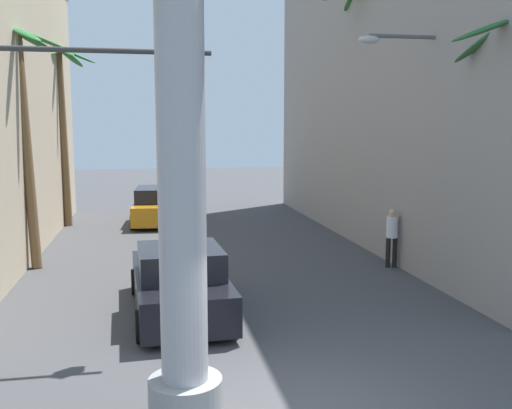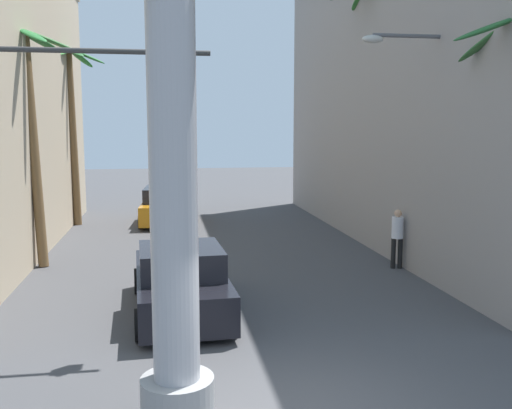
{
  "view_description": "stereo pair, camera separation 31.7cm",
  "coord_description": "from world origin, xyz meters",
  "px_view_note": "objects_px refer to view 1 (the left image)",
  "views": [
    {
      "loc": [
        -2.18,
        -7.37,
        4.13
      ],
      "look_at": [
        0.0,
        4.13,
        2.55
      ],
      "focal_mm": 40.0,
      "sensor_mm": 36.0,
      "label": 1
    },
    {
      "loc": [
        -1.87,
        -7.42,
        4.13
      ],
      "look_at": [
        0.0,
        4.13,
        2.55
      ],
      "focal_mm": 40.0,
      "sensor_mm": 36.0,
      "label": 2
    }
  ],
  "objects_px": {
    "street_lamp": "(437,131)",
    "pedestrian_mid_right": "(392,233)",
    "car_far": "(158,206)",
    "palm_tree_mid_left": "(20,102)",
    "car_lead": "(179,283)",
    "palm_tree_far_left": "(61,109)",
    "palm_tree_mid_right": "(368,78)",
    "traffic_light_mast": "(33,137)"
  },
  "relations": [
    {
      "from": "pedestrian_mid_right",
      "to": "palm_tree_mid_left",
      "type": "bearing_deg",
      "value": 169.23
    },
    {
      "from": "pedestrian_mid_right",
      "to": "palm_tree_mid_right",
      "type": "bearing_deg",
      "value": 81.23
    },
    {
      "from": "car_far",
      "to": "palm_tree_mid_left",
      "type": "relative_size",
      "value": 0.67
    },
    {
      "from": "palm_tree_mid_left",
      "to": "pedestrian_mid_right",
      "type": "bearing_deg",
      "value": -10.77
    },
    {
      "from": "street_lamp",
      "to": "traffic_light_mast",
      "type": "relative_size",
      "value": 1.17
    },
    {
      "from": "car_far",
      "to": "street_lamp",
      "type": "bearing_deg",
      "value": -57.54
    },
    {
      "from": "traffic_light_mast",
      "to": "palm_tree_far_left",
      "type": "xyz_separation_m",
      "value": [
        -1.43,
        14.04,
        0.93
      ]
    },
    {
      "from": "car_far",
      "to": "palm_tree_far_left",
      "type": "relative_size",
      "value": 0.63
    },
    {
      "from": "car_lead",
      "to": "street_lamp",
      "type": "bearing_deg",
      "value": 11.65
    },
    {
      "from": "traffic_light_mast",
      "to": "car_lead",
      "type": "height_order",
      "value": "traffic_light_mast"
    },
    {
      "from": "street_lamp",
      "to": "pedestrian_mid_right",
      "type": "xyz_separation_m",
      "value": [
        -0.39,
        1.69,
        -3.01
      ]
    },
    {
      "from": "palm_tree_mid_right",
      "to": "street_lamp",
      "type": "bearing_deg",
      "value": -91.89
    },
    {
      "from": "street_lamp",
      "to": "car_lead",
      "type": "bearing_deg",
      "value": -168.35
    },
    {
      "from": "palm_tree_far_left",
      "to": "street_lamp",
      "type": "bearing_deg",
      "value": -45.58
    },
    {
      "from": "palm_tree_mid_left",
      "to": "car_lead",
      "type": "bearing_deg",
      "value": -50.63
    },
    {
      "from": "car_far",
      "to": "palm_tree_mid_right",
      "type": "bearing_deg",
      "value": -38.5
    },
    {
      "from": "car_far",
      "to": "palm_tree_mid_right",
      "type": "relative_size",
      "value": 0.51
    },
    {
      "from": "traffic_light_mast",
      "to": "pedestrian_mid_right",
      "type": "height_order",
      "value": "traffic_light_mast"
    },
    {
      "from": "car_lead",
      "to": "palm_tree_far_left",
      "type": "bearing_deg",
      "value": 108.05
    },
    {
      "from": "street_lamp",
      "to": "traffic_light_mast",
      "type": "bearing_deg",
      "value": -162.95
    },
    {
      "from": "street_lamp",
      "to": "traffic_light_mast",
      "type": "distance_m",
      "value": 9.91
    },
    {
      "from": "car_lead",
      "to": "palm_tree_far_left",
      "type": "xyz_separation_m",
      "value": [
        -4.09,
        12.54,
        4.19
      ]
    },
    {
      "from": "palm_tree_far_left",
      "to": "palm_tree_mid_right",
      "type": "distance_m",
      "value": 12.53
    },
    {
      "from": "traffic_light_mast",
      "to": "car_far",
      "type": "bearing_deg",
      "value": 80.28
    },
    {
      "from": "traffic_light_mast",
      "to": "palm_tree_far_left",
      "type": "distance_m",
      "value": 14.14
    },
    {
      "from": "car_lead",
      "to": "palm_tree_mid_right",
      "type": "xyz_separation_m",
      "value": [
        7.0,
        6.76,
        5.14
      ]
    },
    {
      "from": "palm_tree_mid_right",
      "to": "palm_tree_mid_left",
      "type": "bearing_deg",
      "value": -171.64
    },
    {
      "from": "car_lead",
      "to": "palm_tree_mid_left",
      "type": "bearing_deg",
      "value": 129.37
    },
    {
      "from": "palm_tree_mid_left",
      "to": "pedestrian_mid_right",
      "type": "height_order",
      "value": "palm_tree_mid_left"
    },
    {
      "from": "palm_tree_mid_right",
      "to": "pedestrian_mid_right",
      "type": "bearing_deg",
      "value": -98.77
    },
    {
      "from": "street_lamp",
      "to": "car_lead",
      "type": "relative_size",
      "value": 1.38
    },
    {
      "from": "street_lamp",
      "to": "pedestrian_mid_right",
      "type": "relative_size",
      "value": 3.74
    },
    {
      "from": "street_lamp",
      "to": "palm_tree_mid_left",
      "type": "bearing_deg",
      "value": 161.39
    },
    {
      "from": "street_lamp",
      "to": "palm_tree_mid_right",
      "type": "height_order",
      "value": "palm_tree_mid_right"
    },
    {
      "from": "street_lamp",
      "to": "car_far",
      "type": "relative_size",
      "value": 1.39
    },
    {
      "from": "palm_tree_mid_right",
      "to": "pedestrian_mid_right",
      "type": "distance_m",
      "value": 6.08
    },
    {
      "from": "car_far",
      "to": "palm_tree_mid_right",
      "type": "distance_m",
      "value": 10.58
    },
    {
      "from": "street_lamp",
      "to": "palm_tree_far_left",
      "type": "relative_size",
      "value": 0.88
    },
    {
      "from": "palm_tree_far_left",
      "to": "pedestrian_mid_right",
      "type": "relative_size",
      "value": 4.23
    },
    {
      "from": "car_lead",
      "to": "pedestrian_mid_right",
      "type": "bearing_deg",
      "value": 25.69
    },
    {
      "from": "traffic_light_mast",
      "to": "palm_tree_mid_right",
      "type": "height_order",
      "value": "palm_tree_mid_right"
    },
    {
      "from": "traffic_light_mast",
      "to": "palm_tree_mid_right",
      "type": "relative_size",
      "value": 0.61
    }
  ]
}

